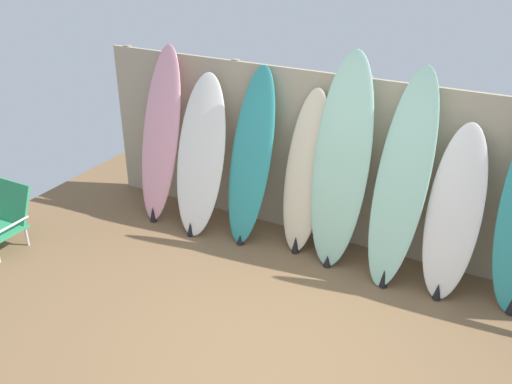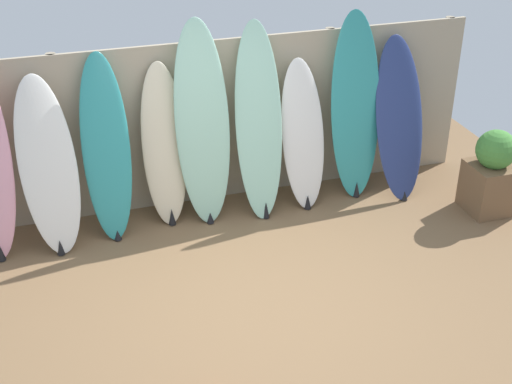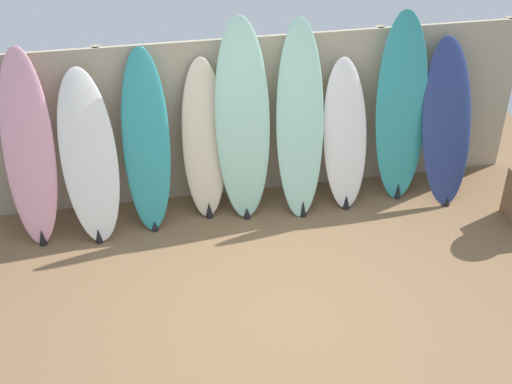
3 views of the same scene
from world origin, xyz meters
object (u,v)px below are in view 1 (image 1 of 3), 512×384
object	(u,v)px
surfboard_pink_0	(161,136)
surfboard_white_6	(454,215)
surfboard_cream_3	(306,174)
surfboard_teal_2	(251,158)
surfboard_seafoam_4	(341,164)
surfboard_seafoam_5	(402,183)
beach_chair	(4,217)
surfboard_white_1	(201,157)

from	to	relation	value
surfboard_pink_0	surfboard_white_6	world-z (taller)	surfboard_pink_0
surfboard_cream_3	surfboard_pink_0	bearing A→B (deg)	-176.57
surfboard_teal_2	surfboard_seafoam_4	bearing A→B (deg)	-0.11
surfboard_teal_2	surfboard_seafoam_5	size ratio (longest dim) A/B	0.91
surfboard_pink_0	surfboard_seafoam_4	xyz separation A→B (m)	(2.10, 0.03, 0.08)
surfboard_cream_3	surfboard_seafoam_5	distance (m)	1.00
surfboard_teal_2	beach_chair	xyz separation A→B (m)	(-2.19, -1.40, -0.58)
surfboard_seafoam_4	surfboard_seafoam_5	size ratio (longest dim) A/B	1.04
surfboard_white_6	surfboard_seafoam_5	bearing A→B (deg)	179.46
surfboard_teal_2	surfboard_white_1	bearing A→B (deg)	-171.85
surfboard_teal_2	surfboard_cream_3	world-z (taller)	surfboard_teal_2
surfboard_white_1	surfboard_teal_2	size ratio (longest dim) A/B	0.93
surfboard_seafoam_4	surfboard_seafoam_5	xyz separation A→B (m)	(0.59, -0.01, -0.06)
surfboard_white_1	surfboard_cream_3	size ratio (longest dim) A/B	1.01
surfboard_seafoam_5	surfboard_pink_0	bearing A→B (deg)	-179.71
surfboard_seafoam_4	beach_chair	xyz separation A→B (m)	(-3.16, -1.40, -0.72)
surfboard_teal_2	beach_chair	bearing A→B (deg)	-147.32
surfboard_pink_0	surfboard_cream_3	bearing A→B (deg)	3.43
surfboard_cream_3	beach_chair	world-z (taller)	surfboard_cream_3
surfboard_white_1	surfboard_teal_2	xyz separation A→B (m)	(0.57, 0.08, 0.07)
surfboard_seafoam_4	surfboard_teal_2	bearing A→B (deg)	179.89
surfboard_pink_0	surfboard_seafoam_5	size ratio (longest dim) A/B	0.96
beach_chair	surfboard_seafoam_4	bearing A→B (deg)	16.89
surfboard_pink_0	surfboard_white_6	size ratio (longest dim) A/B	1.22
surfboard_pink_0	surfboard_teal_2	size ratio (longest dim) A/B	1.05
surfboard_white_1	surfboard_seafoam_4	xyz separation A→B (m)	(1.54, 0.08, 0.20)
surfboard_seafoam_4	surfboard_seafoam_5	bearing A→B (deg)	-1.28
surfboard_cream_3	surfboard_seafoam_4	size ratio (longest dim) A/B	0.80
surfboard_cream_3	beach_chair	bearing A→B (deg)	-151.96
surfboard_white_1	surfboard_white_6	world-z (taller)	surfboard_white_1
surfboard_pink_0	surfboard_cream_3	world-z (taller)	surfboard_pink_0
surfboard_cream_3	surfboard_seafoam_4	world-z (taller)	surfboard_seafoam_4
surfboard_white_6	surfboard_teal_2	bearing A→B (deg)	179.45
surfboard_teal_2	surfboard_cream_3	size ratio (longest dim) A/B	1.10
beach_chair	surfboard_teal_2	bearing A→B (deg)	25.68
surfboard_teal_2	surfboard_seafoam_4	distance (m)	0.98
surfboard_white_1	beach_chair	size ratio (longest dim) A/B	2.61
surfboard_pink_0	surfboard_teal_2	xyz separation A→B (m)	(1.12, 0.03, -0.05)
surfboard_seafoam_4	surfboard_white_6	bearing A→B (deg)	-0.95
surfboard_cream_3	surfboard_seafoam_5	world-z (taller)	surfboard_seafoam_5
surfboard_white_1	surfboard_seafoam_5	bearing A→B (deg)	1.78
surfboard_seafoam_5	surfboard_cream_3	bearing A→B (deg)	174.82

